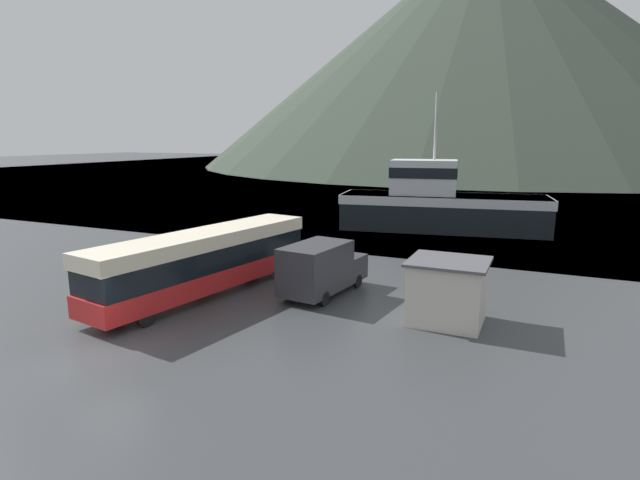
% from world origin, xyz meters
% --- Properties ---
extents(ground_plane, '(400.00, 400.00, 0.00)m').
position_xyz_m(ground_plane, '(0.00, 0.00, 0.00)').
color(ground_plane, '#383A3D').
extents(water_surface, '(240.00, 240.00, 0.00)m').
position_xyz_m(water_surface, '(0.00, 138.71, 0.00)').
color(water_surface, '#475B6B').
rests_on(water_surface, ground).
extents(hill_backdrop, '(156.80, 156.80, 64.48)m').
position_xyz_m(hill_backdrop, '(-4.95, 142.36, 32.24)').
color(hill_backdrop, '#333D33').
rests_on(hill_backdrop, ground).
extents(tour_bus, '(4.53, 13.02, 3.16)m').
position_xyz_m(tour_bus, '(-1.25, 7.44, 1.79)').
color(tour_bus, red).
rests_on(tour_bus, ground).
extents(delivery_van, '(2.81, 5.64, 2.63)m').
position_xyz_m(delivery_van, '(3.94, 9.71, 1.37)').
color(delivery_van, '#2D2D33').
rests_on(delivery_van, ground).
extents(fishing_boat, '(17.42, 7.73, 11.26)m').
position_xyz_m(fishing_boat, '(5.63, 30.16, 2.23)').
color(fishing_boat, black).
rests_on(fishing_boat, water_surface).
extents(storage_bin, '(1.05, 1.29, 1.42)m').
position_xyz_m(storage_bin, '(-5.42, 12.41, 0.72)').
color(storage_bin, olive).
rests_on(storage_bin, ground).
extents(dock_kiosk, '(3.21, 3.01, 2.68)m').
position_xyz_m(dock_kiosk, '(10.26, 8.44, 1.35)').
color(dock_kiosk, beige).
rests_on(dock_kiosk, ground).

